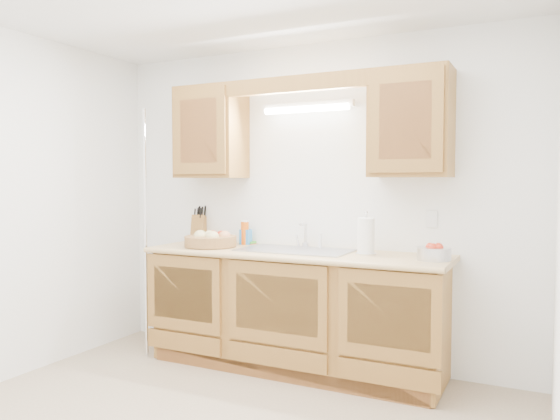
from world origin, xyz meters
The scene contains 17 objects.
room centered at (0.00, 0.00, 1.25)m, with size 3.52×3.50×2.50m.
base_cabinets centered at (0.00, 1.20, 0.44)m, with size 2.20×0.60×0.86m, color #9E6B2E.
countertop centered at (0.00, 1.19, 0.88)m, with size 2.30×0.63×0.04m, color tan.
upper_cabinet_left centered at (-0.83, 1.33, 1.83)m, with size 0.55×0.33×0.75m, color #9E6B2E.
upper_cabinet_right centered at (0.83, 1.33, 1.83)m, with size 0.55×0.33×0.75m, color #9E6B2E.
valance centered at (0.00, 1.19, 2.14)m, with size 2.20×0.05×0.12m, color #9E6B2E.
fluorescent_fixture centered at (0.00, 1.42, 2.00)m, with size 0.76×0.08×0.08m.
sink centered at (0.00, 1.21, 0.83)m, with size 0.84×0.46×0.36m.
wire_shelf_pole centered at (-1.20, 0.94, 1.00)m, with size 0.03×0.03×2.00m, color silver.
outlet_plate centered at (0.95, 1.49, 1.15)m, with size 0.08×0.01×0.12m, color white.
fruit_basket centered at (-0.71, 1.13, 0.96)m, with size 0.49×0.49×0.13m.
knife_block centered at (-1.03, 1.44, 1.01)m, with size 0.16×0.21×0.32m.
orange_canister centered at (-0.54, 1.39, 1.00)m, with size 0.08×0.08×0.20m.
soap_bottle centered at (-0.54, 1.40, 0.99)m, with size 0.08×0.09×0.18m, color #297DD0.
sponge centered at (-0.54, 1.44, 0.91)m, with size 0.13×0.09×0.02m.
paper_towel centered at (0.54, 1.24, 1.03)m, with size 0.15×0.15×0.31m.
apple_bowl centered at (1.03, 1.16, 0.95)m, with size 0.29×0.29×0.12m.
Camera 1 is at (1.70, -2.50, 1.42)m, focal length 35.00 mm.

